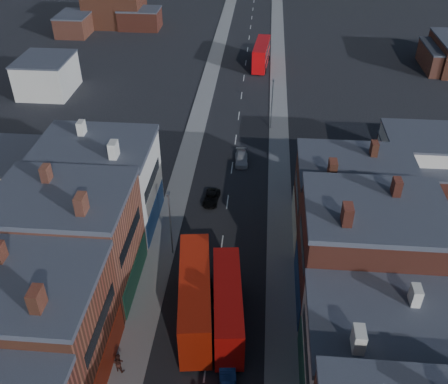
% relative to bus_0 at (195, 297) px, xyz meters
% --- Properties ---
extents(pavement_west, '(3.00, 200.00, 0.12)m').
position_rel_bus_0_xyz_m(pavement_west, '(-5.00, 28.69, -2.76)').
color(pavement_west, gray).
rests_on(pavement_west, ground).
extents(pavement_east, '(3.00, 200.00, 0.12)m').
position_rel_bus_0_xyz_m(pavement_east, '(8.00, 28.69, -2.76)').
color(pavement_east, gray).
rests_on(pavement_east, ground).
extents(lamp_post_2, '(0.25, 0.70, 8.12)m').
position_rel_bus_0_xyz_m(lamp_post_2, '(-3.70, 8.69, 1.88)').
color(lamp_post_2, slate).
rests_on(lamp_post_2, ground).
extents(lamp_post_3, '(0.25, 0.70, 8.12)m').
position_rel_bus_0_xyz_m(lamp_post_3, '(6.70, 38.69, 1.88)').
color(lamp_post_3, slate).
rests_on(lamp_post_3, ground).
extents(bus_0, '(4.29, 12.37, 5.23)m').
position_rel_bus_0_xyz_m(bus_0, '(0.00, 0.00, 0.00)').
color(bus_0, '#A51A09').
rests_on(bus_0, ground).
extents(bus_1, '(3.62, 11.03, 4.68)m').
position_rel_bus_0_xyz_m(bus_1, '(3.00, -0.47, -0.30)').
color(bus_1, '#B20D0A').
rests_on(bus_1, ground).
extents(bus_2, '(3.43, 11.12, 4.73)m').
position_rel_bus_0_xyz_m(bus_2, '(4.57, 65.06, -0.27)').
color(bus_2, '#C1080B').
rests_on(bus_2, ground).
extents(car_1, '(1.92, 4.12, 1.31)m').
position_rel_bus_0_xyz_m(car_1, '(3.29, -5.11, -2.17)').
color(car_1, navy).
rests_on(car_1, ground).
extents(car_2, '(2.11, 4.02, 1.08)m').
position_rel_bus_0_xyz_m(car_2, '(-0.53, 18.66, -2.28)').
color(car_2, black).
rests_on(car_2, ground).
extents(car_3, '(2.01, 4.36, 1.24)m').
position_rel_bus_0_xyz_m(car_3, '(2.70, 28.30, -2.20)').
color(car_3, beige).
rests_on(car_3, ground).
extents(ped_1, '(1.06, 0.79, 1.95)m').
position_rel_bus_0_xyz_m(ped_1, '(-5.73, -6.22, -1.73)').
color(ped_1, '#47241C').
rests_on(ped_1, pavement_west).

